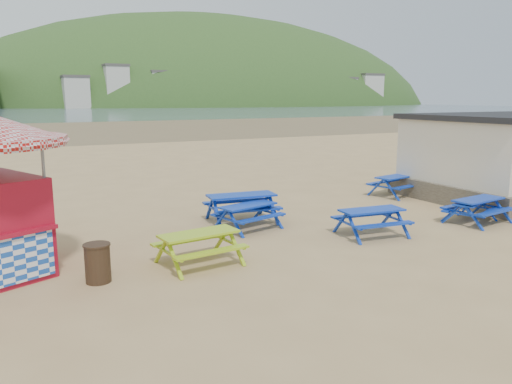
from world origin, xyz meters
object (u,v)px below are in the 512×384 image
picnic_table_blue_a (248,217)px  litter_bin (98,263)px  picnic_table_yellow (199,248)px  picnic_table_blue_b (242,208)px  amenity_block (512,156)px

picnic_table_blue_a → litter_bin: size_ratio=2.45×
litter_bin → picnic_table_yellow: bearing=2.0°
picnic_table_yellow → litter_bin: (-2.26, -0.08, 0.04)m
litter_bin → picnic_table_blue_b: bearing=33.6°
picnic_table_blue_b → amenity_block: size_ratio=0.30×
picnic_table_blue_b → litter_bin: size_ratio=2.75×
picnic_table_blue_a → amenity_block: size_ratio=0.27×
picnic_table_blue_b → litter_bin: 5.81m
picnic_table_yellow → litter_bin: 2.26m
litter_bin → amenity_block: (15.91, 2.21, 1.15)m
amenity_block → litter_bin: bearing=-172.1°
picnic_table_blue_a → picnic_table_yellow: picnic_table_yellow is taller
picnic_table_yellow → litter_bin: bearing=175.3°
litter_bin → amenity_block: amenity_block is taller
picnic_table_blue_a → picnic_table_yellow: 3.33m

